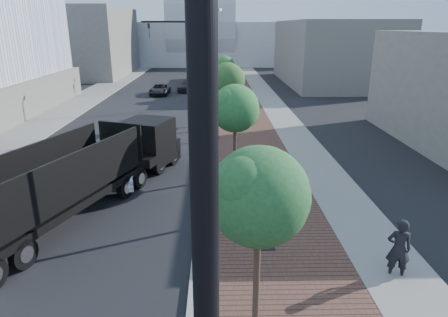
{
  "coord_description": "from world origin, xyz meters",
  "views": [
    {
      "loc": [
        0.67,
        -4.04,
        7.33
      ],
      "look_at": [
        1.0,
        12.0,
        2.0
      ],
      "focal_mm": 32.09,
      "sensor_mm": 36.0,
      "label": 1
    }
  ],
  "objects_px": {
    "dump_truck": "(112,165)",
    "white_sedan": "(115,167)",
    "pedestrian": "(399,249)",
    "dark_car_mid": "(160,89)"
  },
  "relations": [
    {
      "from": "white_sedan",
      "to": "dump_truck",
      "type": "bearing_deg",
      "value": -94.75
    },
    {
      "from": "dark_car_mid",
      "to": "pedestrian",
      "type": "height_order",
      "value": "pedestrian"
    },
    {
      "from": "dump_truck",
      "to": "pedestrian",
      "type": "relative_size",
      "value": 6.74
    },
    {
      "from": "white_sedan",
      "to": "dark_car_mid",
      "type": "height_order",
      "value": "white_sedan"
    },
    {
      "from": "white_sedan",
      "to": "pedestrian",
      "type": "xyz_separation_m",
      "value": [
        10.43,
        -8.23,
        0.24
      ]
    },
    {
      "from": "dump_truck",
      "to": "white_sedan",
      "type": "xyz_separation_m",
      "value": [
        -0.2,
        1.26,
        -0.56
      ]
    },
    {
      "from": "pedestrian",
      "to": "white_sedan",
      "type": "bearing_deg",
      "value": -25.29
    },
    {
      "from": "white_sedan",
      "to": "pedestrian",
      "type": "distance_m",
      "value": 13.29
    },
    {
      "from": "dump_truck",
      "to": "dark_car_mid",
      "type": "distance_m",
      "value": 27.63
    },
    {
      "from": "dump_truck",
      "to": "white_sedan",
      "type": "relative_size",
      "value": 2.95
    }
  ]
}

